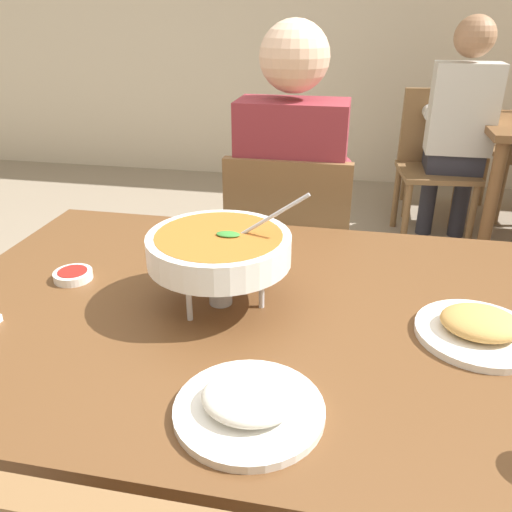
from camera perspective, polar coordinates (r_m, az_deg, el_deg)
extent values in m
cube|color=brown|center=(1.13, -1.49, -6.41)|extent=(1.35, 0.96, 0.04)
cylinder|color=brown|center=(1.87, -17.34, -7.33)|extent=(0.07, 0.07, 0.71)
cylinder|color=brown|center=(1.72, 22.96, -11.48)|extent=(0.07, 0.07, 0.71)
cube|color=brown|center=(2.02, 3.93, -0.95)|extent=(0.44, 0.44, 0.03)
cube|color=brown|center=(1.74, 3.28, 3.26)|extent=(0.42, 0.04, 0.45)
cylinder|color=brown|center=(2.28, 9.15, -4.33)|extent=(0.04, 0.04, 0.42)
cylinder|color=brown|center=(2.32, -0.27, -3.47)|extent=(0.04, 0.04, 0.42)
cylinder|color=brown|center=(1.96, 8.57, -9.78)|extent=(0.04, 0.04, 0.42)
cylinder|color=brown|center=(2.00, -2.47, -8.64)|extent=(0.04, 0.04, 0.42)
cylinder|color=#2D2D38|center=(2.13, 6.52, -6.01)|extent=(0.10, 0.10, 0.45)
cylinder|color=#2D2D38|center=(2.15, 1.18, -5.50)|extent=(0.10, 0.10, 0.45)
cube|color=#2D2D38|center=(1.97, 3.92, 0.76)|extent=(0.32, 0.32, 0.12)
cube|color=maroon|center=(1.78, 3.86, 8.77)|extent=(0.36, 0.20, 0.50)
sphere|color=beige|center=(1.71, 4.26, 21.02)|extent=(0.22, 0.22, 0.22)
cylinder|color=maroon|center=(1.98, 9.26, 8.66)|extent=(0.08, 0.28, 0.08)
cylinder|color=maroon|center=(2.01, 0.03, 9.29)|extent=(0.08, 0.28, 0.08)
cylinder|color=silver|center=(1.10, 0.62, -3.36)|extent=(0.01, 0.01, 0.10)
cylinder|color=silver|center=(1.19, -5.08, -0.96)|extent=(0.01, 0.01, 0.10)
cylinder|color=silver|center=(1.06, -7.38, -4.64)|extent=(0.01, 0.01, 0.10)
torus|color=silver|center=(1.09, -4.02, -0.61)|extent=(0.21, 0.21, 0.01)
cylinder|color=#B2B2B7|center=(1.13, -3.90, -4.35)|extent=(0.05, 0.05, 0.04)
cone|color=orange|center=(1.11, -3.94, -2.92)|extent=(0.02, 0.02, 0.04)
cylinder|color=white|center=(1.08, -4.07, 0.83)|extent=(0.30, 0.30, 0.06)
cylinder|color=#AD6023|center=(1.07, -4.11, 2.05)|extent=(0.26, 0.26, 0.01)
ellipsoid|color=#388433|center=(1.06, -3.08, 2.41)|extent=(0.05, 0.03, 0.01)
cylinder|color=silver|center=(1.05, 0.86, 3.84)|extent=(0.18, 0.01, 0.13)
cylinder|color=white|center=(0.85, -0.77, -16.55)|extent=(0.24, 0.24, 0.01)
ellipsoid|color=white|center=(0.84, -0.78, -15.25)|extent=(0.15, 0.13, 0.04)
cylinder|color=white|center=(1.11, 23.20, -7.83)|extent=(0.24, 0.24, 0.01)
ellipsoid|color=tan|center=(1.10, 23.43, -6.71)|extent=(0.15, 0.13, 0.04)
cylinder|color=white|center=(1.30, -19.44, -2.02)|extent=(0.09, 0.09, 0.02)
cylinder|color=maroon|center=(1.30, -19.50, -1.67)|extent=(0.07, 0.07, 0.01)
cylinder|color=brown|center=(3.13, 24.36, 5.01)|extent=(0.07, 0.07, 0.71)
cylinder|color=brown|center=(3.76, 22.40, 8.56)|extent=(0.07, 0.07, 0.71)
cube|color=brown|center=(3.37, 19.26, 8.65)|extent=(0.48, 0.48, 0.03)
cube|color=brown|center=(3.51, 19.12, 13.35)|extent=(0.42, 0.08, 0.45)
cylinder|color=brown|center=(3.22, 16.12, 4.10)|extent=(0.04, 0.04, 0.42)
cylinder|color=brown|center=(3.32, 22.58, 3.72)|extent=(0.04, 0.04, 0.42)
cylinder|color=brown|center=(3.58, 15.13, 6.31)|extent=(0.04, 0.04, 0.42)
cylinder|color=brown|center=(3.66, 21.02, 5.93)|extent=(0.04, 0.04, 0.42)
cube|color=brown|center=(3.91, 19.40, 10.82)|extent=(0.45, 0.45, 0.03)
cube|color=brown|center=(3.89, 22.91, 13.86)|extent=(0.05, 0.42, 0.45)
cylinder|color=brown|center=(4.13, 16.09, 8.75)|extent=(0.04, 0.04, 0.42)
cylinder|color=brown|center=(3.77, 16.29, 7.15)|extent=(0.04, 0.04, 0.42)
cylinder|color=brown|center=(4.18, 21.32, 8.17)|extent=(0.04, 0.04, 0.42)
cylinder|color=brown|center=(3.82, 21.99, 6.53)|extent=(0.04, 0.04, 0.42)
cylinder|color=brown|center=(4.21, 23.72, 7.87)|extent=(0.04, 0.04, 0.42)
cylinder|color=brown|center=(3.86, 25.23, 6.15)|extent=(0.04, 0.04, 0.42)
cylinder|color=#2D2D38|center=(3.55, 21.53, 5.49)|extent=(0.10, 0.10, 0.45)
cylinder|color=#2D2D38|center=(3.51, 18.32, 5.81)|extent=(0.10, 0.10, 0.45)
cube|color=#2D2D38|center=(3.41, 20.73, 9.92)|extent=(0.32, 0.32, 0.12)
cube|color=beige|center=(3.27, 21.77, 14.76)|extent=(0.36, 0.20, 0.50)
sphere|color=#A57756|center=(3.23, 22.93, 21.34)|extent=(0.22, 0.22, 0.22)
cylinder|color=beige|center=(3.50, 23.78, 14.20)|extent=(0.08, 0.28, 0.08)
cylinder|color=beige|center=(3.45, 18.45, 14.88)|extent=(0.08, 0.28, 0.08)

